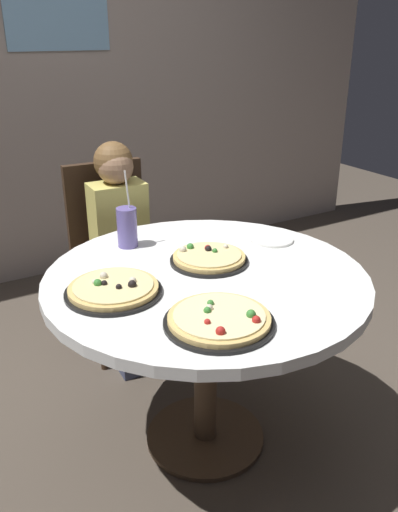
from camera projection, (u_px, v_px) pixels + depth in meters
name	position (u px, v px, depth m)	size (l,w,h in m)	color
ground_plane	(205.00, 437.00, 2.17)	(8.00, 8.00, 0.00)	#4C4238
wall_with_window	(35.00, 48.00, 3.17)	(5.20, 0.14, 2.90)	#A8998E
dining_table	(206.00, 299.00, 1.92)	(1.16, 1.16, 0.75)	white
chair_wooden	(113.00, 246.00, 2.69)	(0.42, 0.42, 0.95)	#382619
diner_child	(127.00, 268.00, 2.56)	(0.27, 0.42, 1.08)	#3F4766
pizza_veggie	(209.00, 258.00, 1.96)	(0.29, 0.29, 0.05)	black
pizza_cheese	(113.00, 289.00, 1.73)	(0.32, 0.32, 0.05)	black
pizza_pepperoni	(219.00, 320.00, 1.54)	(0.33, 0.33, 0.05)	black
soda_cup	(127.00, 227.00, 2.08)	(0.08, 0.08, 0.31)	#6659A5
plate_small	(271.00, 239.00, 2.17)	(0.18, 0.18, 0.01)	white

